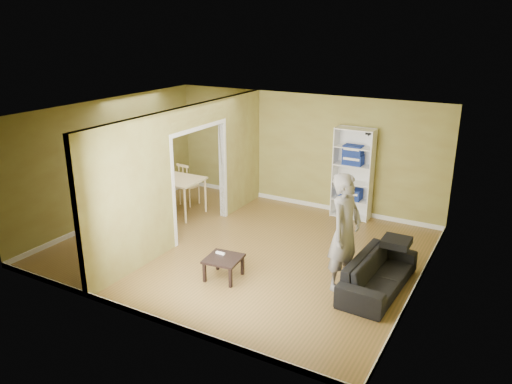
{
  "coord_description": "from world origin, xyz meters",
  "views": [
    {
      "loc": [
        4.47,
        -7.42,
        4.07
      ],
      "look_at": [
        0.2,
        0.2,
        1.1
      ],
      "focal_mm": 35.0,
      "sensor_mm": 36.0,
      "label": 1
    }
  ],
  "objects_px": {
    "bookshelf": "(354,173)",
    "chair_near": "(154,201)",
    "chair_left": "(149,185)",
    "dining_table": "(173,181)",
    "sofa": "(379,269)",
    "chair_far": "(189,184)",
    "person": "(345,222)",
    "coffee_table": "(224,261)"
  },
  "relations": [
    {
      "from": "bookshelf",
      "to": "chair_near",
      "type": "bearing_deg",
      "value": -146.31
    },
    {
      "from": "bookshelf",
      "to": "chair_left",
      "type": "relative_size",
      "value": 1.91
    },
    {
      "from": "dining_table",
      "to": "chair_left",
      "type": "height_order",
      "value": "chair_left"
    },
    {
      "from": "sofa",
      "to": "bookshelf",
      "type": "bearing_deg",
      "value": 29.45
    },
    {
      "from": "dining_table",
      "to": "bookshelf",
      "type": "bearing_deg",
      "value": 26.06
    },
    {
      "from": "chair_left",
      "to": "chair_near",
      "type": "distance_m",
      "value": 0.97
    },
    {
      "from": "sofa",
      "to": "chair_far",
      "type": "bearing_deg",
      "value": 73.75
    },
    {
      "from": "dining_table",
      "to": "person",
      "type": "bearing_deg",
      "value": -16.53
    },
    {
      "from": "chair_far",
      "to": "chair_left",
      "type": "bearing_deg",
      "value": 47.97
    },
    {
      "from": "sofa",
      "to": "chair_near",
      "type": "xyz_separation_m",
      "value": [
        -5.0,
        0.48,
        0.11
      ]
    },
    {
      "from": "person",
      "to": "coffee_table",
      "type": "xyz_separation_m",
      "value": [
        -1.82,
        -0.71,
        -0.8
      ]
    },
    {
      "from": "coffee_table",
      "to": "chair_left",
      "type": "height_order",
      "value": "chair_left"
    },
    {
      "from": "dining_table",
      "to": "chair_left",
      "type": "relative_size",
      "value": 1.26
    },
    {
      "from": "sofa",
      "to": "chair_far",
      "type": "relative_size",
      "value": 1.88
    },
    {
      "from": "chair_near",
      "to": "chair_far",
      "type": "relative_size",
      "value": 0.94
    },
    {
      "from": "sofa",
      "to": "person",
      "type": "distance_m",
      "value": 0.95
    },
    {
      "from": "person",
      "to": "dining_table",
      "type": "relative_size",
      "value": 1.71
    },
    {
      "from": "sofa",
      "to": "coffee_table",
      "type": "distance_m",
      "value": 2.53
    },
    {
      "from": "bookshelf",
      "to": "chair_far",
      "type": "xyz_separation_m",
      "value": [
        -3.59,
        -1.12,
        -0.49
      ]
    },
    {
      "from": "chair_left",
      "to": "chair_near",
      "type": "xyz_separation_m",
      "value": [
        0.72,
        -0.66,
        -0.05
      ]
    },
    {
      "from": "chair_left",
      "to": "chair_near",
      "type": "relative_size",
      "value": 1.1
    },
    {
      "from": "sofa",
      "to": "person",
      "type": "xyz_separation_m",
      "value": [
        -0.53,
        -0.21,
        0.76
      ]
    },
    {
      "from": "bookshelf",
      "to": "sofa",
      "type": "bearing_deg",
      "value": -63.44
    },
    {
      "from": "coffee_table",
      "to": "chair_far",
      "type": "distance_m",
      "value": 3.76
    },
    {
      "from": "sofa",
      "to": "chair_far",
      "type": "xyz_separation_m",
      "value": [
        -5.02,
        1.74,
        0.14
      ]
    },
    {
      "from": "sofa",
      "to": "chair_near",
      "type": "distance_m",
      "value": 5.02
    },
    {
      "from": "dining_table",
      "to": "chair_near",
      "type": "bearing_deg",
      "value": -90.42
    },
    {
      "from": "sofa",
      "to": "chair_left",
      "type": "distance_m",
      "value": 5.83
    },
    {
      "from": "bookshelf",
      "to": "chair_left",
      "type": "distance_m",
      "value": 4.64
    },
    {
      "from": "chair_far",
      "to": "chair_near",
      "type": "bearing_deg",
      "value": 98.09
    },
    {
      "from": "sofa",
      "to": "person",
      "type": "height_order",
      "value": "person"
    },
    {
      "from": "chair_left",
      "to": "chair_far",
      "type": "xyz_separation_m",
      "value": [
        0.69,
        0.6,
        -0.01
      ]
    },
    {
      "from": "bookshelf",
      "to": "chair_near",
      "type": "height_order",
      "value": "bookshelf"
    },
    {
      "from": "chair_far",
      "to": "dining_table",
      "type": "bearing_deg",
      "value": 99.54
    },
    {
      "from": "bookshelf",
      "to": "chair_left",
      "type": "xyz_separation_m",
      "value": [
        -4.28,
        -1.72,
        -0.47
      ]
    },
    {
      "from": "chair_far",
      "to": "person",
      "type": "bearing_deg",
      "value": 163.62
    },
    {
      "from": "chair_left",
      "to": "chair_far",
      "type": "height_order",
      "value": "chair_left"
    },
    {
      "from": "sofa",
      "to": "chair_near",
      "type": "bearing_deg",
      "value": 87.38
    },
    {
      "from": "chair_far",
      "to": "sofa",
      "type": "bearing_deg",
      "value": 167.95
    },
    {
      "from": "person",
      "to": "chair_left",
      "type": "xyz_separation_m",
      "value": [
        -5.18,
        1.35,
        -0.6
      ]
    },
    {
      "from": "sofa",
      "to": "chair_left",
      "type": "height_order",
      "value": "chair_left"
    },
    {
      "from": "bookshelf",
      "to": "dining_table",
      "type": "relative_size",
      "value": 1.52
    }
  ]
}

